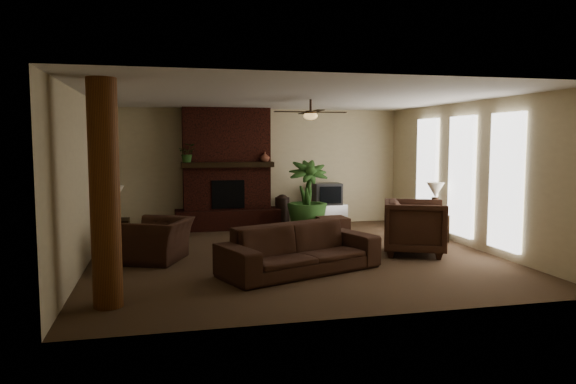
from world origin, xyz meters
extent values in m
plane|color=brown|center=(0.00, 0.00, 0.00)|extent=(7.00, 7.00, 0.00)
plane|color=silver|center=(0.00, 0.00, 2.80)|extent=(7.00, 7.00, 0.00)
plane|color=beige|center=(0.00, 3.50, 1.40)|extent=(7.00, 0.00, 7.00)
plane|color=beige|center=(0.00, -3.50, 1.40)|extent=(7.00, 0.00, 7.00)
plane|color=beige|center=(-3.50, 0.00, 1.40)|extent=(0.00, 7.00, 7.00)
plane|color=beige|center=(3.50, 0.00, 1.40)|extent=(0.00, 7.00, 7.00)
cube|color=#411911|center=(-0.80, 3.25, 1.40)|extent=(2.00, 0.50, 2.80)
cube|color=#411911|center=(-0.80, 3.15, 0.23)|extent=(2.40, 0.70, 0.45)
cube|color=black|center=(-0.80, 2.99, 0.82)|extent=(0.75, 0.04, 0.65)
cube|color=black|center=(-0.80, 2.97, 1.50)|extent=(2.10, 0.28, 0.12)
cube|color=white|center=(3.45, 1.60, 1.35)|extent=(0.08, 0.85, 2.35)
cube|color=white|center=(3.45, 0.20, 1.35)|extent=(0.08, 0.85, 2.35)
cube|color=white|center=(3.45, -1.20, 1.35)|extent=(0.08, 0.85, 2.35)
cylinder|color=brown|center=(-2.95, -2.40, 1.40)|extent=(0.36, 0.36, 2.80)
cube|color=black|center=(-3.44, 1.80, 1.05)|extent=(0.10, 1.00, 2.10)
cylinder|color=black|center=(0.40, 0.30, 2.68)|extent=(0.04, 0.04, 0.24)
cylinder|color=black|center=(0.40, 0.30, 2.56)|extent=(0.20, 0.20, 0.06)
ellipsoid|color=#F2BF72|center=(0.40, 0.30, 2.50)|extent=(0.26, 0.26, 0.14)
cube|color=black|center=(0.80, 0.30, 2.57)|extent=(0.55, 0.12, 0.01)
cube|color=black|center=(0.00, 0.30, 2.57)|extent=(0.55, 0.12, 0.01)
cube|color=black|center=(0.40, 0.70, 2.57)|extent=(0.12, 0.55, 0.01)
cube|color=black|center=(0.40, -0.10, 2.57)|extent=(0.12, 0.55, 0.01)
imported|color=#3C241A|center=(-0.20, -1.25, 0.50)|extent=(2.64, 1.60, 0.99)
imported|color=#3C241A|center=(-2.36, 0.06, 0.48)|extent=(1.09, 1.29, 0.96)
imported|color=#3C241A|center=(2.16, -0.43, 0.54)|extent=(1.32, 1.36, 1.08)
cube|color=black|center=(0.05, 0.45, 0.40)|extent=(1.20, 0.70, 0.06)
cube|color=black|center=(-0.45, 0.20, 0.18)|extent=(0.07, 0.07, 0.37)
cube|color=black|center=(0.55, 0.20, 0.18)|extent=(0.07, 0.07, 0.37)
cube|color=black|center=(-0.45, 0.70, 0.18)|extent=(0.07, 0.07, 0.37)
cube|color=black|center=(0.55, 0.70, 0.18)|extent=(0.07, 0.07, 0.37)
cube|color=#3C241A|center=(1.30, 1.71, 0.20)|extent=(0.62, 0.62, 0.40)
cube|color=#B6B6B9|center=(1.64, 3.15, 0.25)|extent=(0.96, 0.74, 0.50)
cube|color=#3A393C|center=(1.63, 3.15, 0.76)|extent=(0.67, 0.53, 0.52)
cube|color=black|center=(1.63, 2.88, 0.76)|extent=(0.52, 0.06, 0.40)
cylinder|color=black|center=(0.51, 3.15, 0.35)|extent=(0.34, 0.34, 0.70)
sphere|color=black|center=(0.51, 3.15, 0.60)|extent=(0.34, 0.34, 0.34)
imported|color=#2C5120|center=(0.90, 2.31, 0.45)|extent=(0.97, 1.65, 0.90)
cube|color=black|center=(-3.15, 1.40, 0.28)|extent=(0.50, 0.50, 0.55)
cylinder|color=black|center=(-3.15, 1.36, 0.73)|extent=(0.18, 0.18, 0.35)
cone|color=beige|center=(-3.15, 1.36, 1.05)|extent=(0.46, 0.46, 0.30)
cube|color=black|center=(3.15, 0.70, 0.28)|extent=(0.60, 0.60, 0.55)
cylinder|color=black|center=(3.15, 0.66, 0.73)|extent=(0.17, 0.17, 0.35)
cone|color=beige|center=(3.15, 0.66, 1.05)|extent=(0.45, 0.45, 0.30)
imported|color=#2C5120|center=(-1.70, 2.98, 1.72)|extent=(0.41, 0.45, 0.33)
imported|color=brown|center=(0.06, 2.96, 1.67)|extent=(0.23, 0.24, 0.22)
imported|color=#999999|center=(-0.20, 0.43, 0.57)|extent=(0.20, 0.13, 0.29)
imported|color=#999999|center=(0.32, 0.37, 0.58)|extent=(0.21, 0.06, 0.29)
camera|label=1|loc=(-2.27, -9.20, 2.05)|focal=33.38mm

